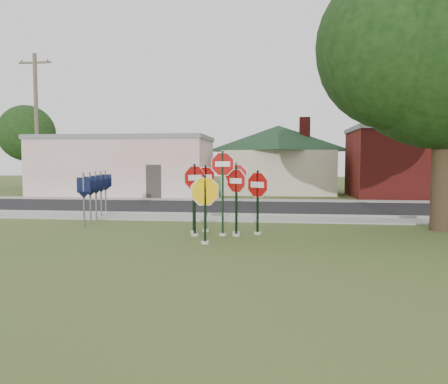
# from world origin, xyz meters

# --- Properties ---
(ground) EXTENTS (120.00, 120.00, 0.00)m
(ground) POSITION_xyz_m (0.00, 0.00, 0.00)
(ground) COLOR #39501E
(ground) RESTS_ON ground
(sidewalk_near) EXTENTS (60.00, 1.60, 0.06)m
(sidewalk_near) POSITION_xyz_m (0.00, 5.50, 0.03)
(sidewalk_near) COLOR gray
(sidewalk_near) RESTS_ON ground
(road) EXTENTS (60.00, 7.00, 0.04)m
(road) POSITION_xyz_m (0.00, 10.00, 0.02)
(road) COLOR black
(road) RESTS_ON ground
(sidewalk_far) EXTENTS (60.00, 1.60, 0.06)m
(sidewalk_far) POSITION_xyz_m (0.00, 14.30, 0.03)
(sidewalk_far) COLOR gray
(sidewalk_far) RESTS_ON ground
(curb) EXTENTS (60.00, 0.20, 0.14)m
(curb) POSITION_xyz_m (0.00, 6.50, 0.07)
(curb) COLOR gray
(curb) RESTS_ON ground
(stop_sign_center) EXTENTS (1.05, 0.24, 2.84)m
(stop_sign_center) POSITION_xyz_m (0.12, 1.52, 1.78)
(stop_sign_center) COLOR #A7A59D
(stop_sign_center) RESTS_ON ground
(stop_sign_yellow) EXTENTS (1.06, 0.52, 2.12)m
(stop_sign_yellow) POSITION_xyz_m (-0.22, 0.08, 1.25)
(stop_sign_yellow) COLOR #A7A59D
(stop_sign_yellow) RESTS_ON ground
(stop_sign_left) EXTENTS (0.81, 0.75, 2.42)m
(stop_sign_left) POSITION_xyz_m (-0.77, 1.37, 1.49)
(stop_sign_left) COLOR #A7A59D
(stop_sign_left) RESTS_ON ground
(stop_sign_right) EXTENTS (0.88, 0.62, 2.31)m
(stop_sign_right) POSITION_xyz_m (0.56, 1.51, 1.40)
(stop_sign_right) COLOR #A7A59D
(stop_sign_right) RESTS_ON ground
(stop_sign_back_right) EXTENTS (1.00, 0.24, 2.46)m
(stop_sign_back_right) POSITION_xyz_m (0.52, 1.91, 1.50)
(stop_sign_back_right) COLOR #A7A59D
(stop_sign_back_right) RESTS_ON ground
(stop_sign_back_left) EXTENTS (0.81, 0.55, 2.36)m
(stop_sign_back_left) POSITION_xyz_m (-0.56, 2.28, 1.42)
(stop_sign_back_left) COLOR #A7A59D
(stop_sign_back_left) RESTS_ON ground
(stop_sign_far_right) EXTENTS (0.96, 0.69, 2.22)m
(stop_sign_far_right) POSITION_xyz_m (1.22, 1.90, 1.34)
(stop_sign_far_right) COLOR #A7A59D
(stop_sign_far_right) RESTS_ON ground
(stop_sign_far_left) EXTENTS (0.88, 0.48, 2.36)m
(stop_sign_far_left) POSITION_xyz_m (-0.91, 1.94, 1.43)
(stop_sign_far_left) COLOR #A7A59D
(stop_sign_far_left) RESTS_ON ground
(route_sign_row) EXTENTS (1.43, 4.63, 2.00)m
(route_sign_row) POSITION_xyz_m (-5.40, 4.50, 1.22)
(route_sign_row) COLOR #59595E
(route_sign_row) RESTS_ON ground
(building_stucco) EXTENTS (12.20, 6.20, 4.20)m
(building_stucco) POSITION_xyz_m (-9.00, 18.00, 2.15)
(building_stucco) COLOR silver
(building_stucco) RESTS_ON ground
(building_house) EXTENTS (11.60, 11.60, 6.20)m
(building_house) POSITION_xyz_m (2.00, 22.00, 3.65)
(building_house) COLOR #BFB697
(building_house) RESTS_ON ground
(building_brick) EXTENTS (10.20, 6.20, 4.75)m
(building_brick) POSITION_xyz_m (12.00, 18.50, 2.40)
(building_brick) COLOR maroon
(building_brick) RESTS_ON ground
(oak_tree) EXTENTS (11.06, 10.46, 10.25)m
(oak_tree) POSITION_xyz_m (7.50, 3.50, 6.52)
(oak_tree) COLOR black
(oak_tree) RESTS_ON ground
(utility_pole_near) EXTENTS (2.20, 0.26, 9.50)m
(utility_pole_near) POSITION_xyz_m (-14.00, 15.20, 4.97)
(utility_pole_near) COLOR #4F4434
(utility_pole_near) RESTS_ON ground
(bg_tree_left) EXTENTS (4.90, 4.90, 7.35)m
(bg_tree_left) POSITION_xyz_m (-20.00, 24.00, 4.88)
(bg_tree_left) COLOR black
(bg_tree_left) RESTS_ON ground
(pedestrian) EXTENTS (0.62, 0.43, 1.62)m
(pedestrian) POSITION_xyz_m (-2.21, 14.07, 0.87)
(pedestrian) COLOR black
(pedestrian) RESTS_ON sidewalk_far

